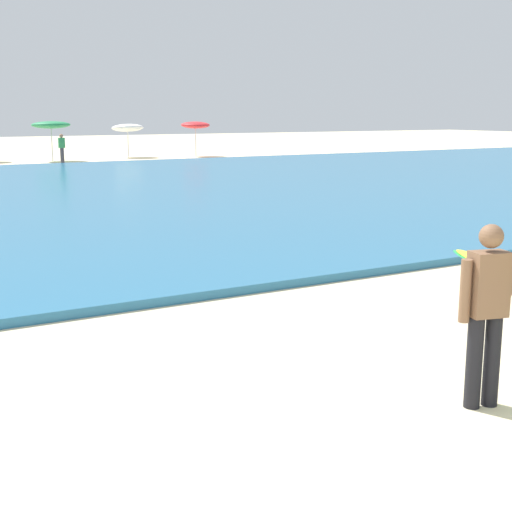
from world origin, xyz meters
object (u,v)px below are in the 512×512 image
object	(u,v)px
beach_umbrella_6	(195,125)
beach_umbrella_5	(128,128)
beach_umbrella_4	(51,125)
beachgoer_near_row_left	(62,148)

from	to	relation	value
beach_umbrella_6	beach_umbrella_5	bearing A→B (deg)	163.83
beach_umbrella_4	beach_umbrella_5	distance (m)	5.09
beach_umbrella_6	beach_umbrella_4	bearing A→B (deg)	-179.42
beach_umbrella_4	beachgoer_near_row_left	xyz separation A→B (m)	(-0.06, -2.33, -1.17)
beach_umbrella_4	beachgoer_near_row_left	size ratio (longest dim) A/B	1.43
beach_umbrella_4	beachgoer_near_row_left	bearing A→B (deg)	-91.59
beach_umbrella_4	beach_umbrella_5	size ratio (longest dim) A/B	1.08
beachgoer_near_row_left	beach_umbrella_5	bearing A→B (deg)	35.69
beach_umbrella_5	beach_umbrella_6	bearing A→B (deg)	-16.17
beach_umbrella_5	beachgoer_near_row_left	size ratio (longest dim) A/B	1.32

